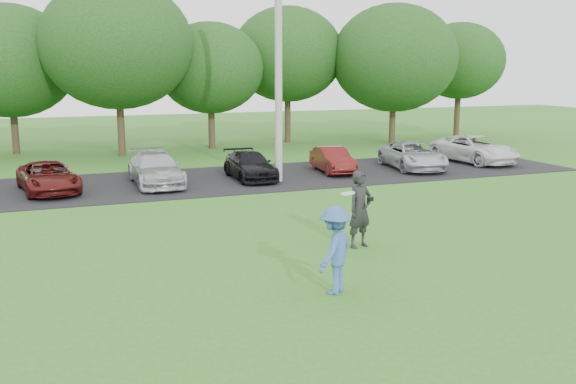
# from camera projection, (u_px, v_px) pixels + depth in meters

# --- Properties ---
(ground) EXTENTS (100.00, 100.00, 0.00)m
(ground) POSITION_uv_depth(u_px,v_px,m) (349.00, 284.00, 13.21)
(ground) COLOR #346D1F
(ground) RESTS_ON ground
(parking_lot) EXTENTS (32.00, 6.50, 0.03)m
(parking_lot) POSITION_uv_depth(u_px,v_px,m) (201.00, 181.00, 25.12)
(parking_lot) COLOR black
(parking_lot) RESTS_ON ground
(utility_pole) EXTENTS (0.28, 0.28, 10.88)m
(utility_pole) POSITION_uv_depth(u_px,v_px,m) (278.00, 39.00, 23.99)
(utility_pole) COLOR #9B9C97
(utility_pole) RESTS_ON ground
(frisbee_player) EXTENTS (1.28, 1.23, 2.09)m
(frisbee_player) POSITION_uv_depth(u_px,v_px,m) (335.00, 250.00, 12.55)
(frisbee_player) COLOR #395DA1
(frisbee_player) RESTS_ON ground
(camera_bystander) EXTENTS (0.80, 0.64, 1.92)m
(camera_bystander) POSITION_uv_depth(u_px,v_px,m) (360.00, 209.00, 15.77)
(camera_bystander) COLOR black
(camera_bystander) RESTS_ON ground
(parked_cars) EXTENTS (28.39, 5.21, 1.25)m
(parked_cars) POSITION_uv_depth(u_px,v_px,m) (213.00, 166.00, 24.99)
(parked_cars) COLOR silver
(parked_cars) RESTS_ON parking_lot
(tree_row) EXTENTS (42.39, 9.85, 8.64)m
(tree_row) POSITION_uv_depth(u_px,v_px,m) (184.00, 57.00, 33.66)
(tree_row) COLOR #38281C
(tree_row) RESTS_ON ground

